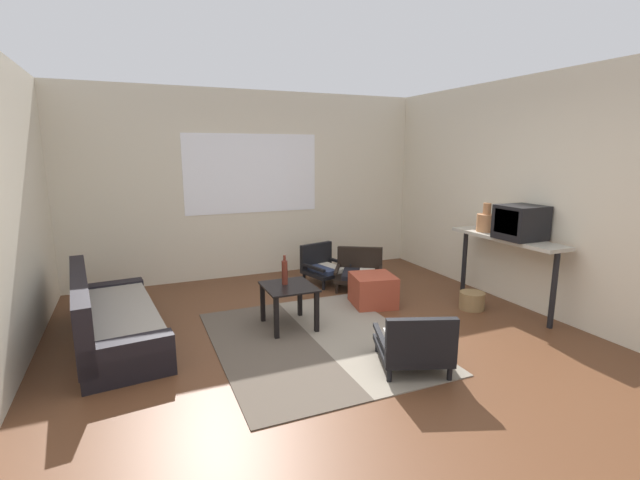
{
  "coord_description": "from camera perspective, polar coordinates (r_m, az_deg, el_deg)",
  "views": [
    {
      "loc": [
        -1.66,
        -3.4,
        1.86
      ],
      "look_at": [
        0.16,
        0.85,
        0.92
      ],
      "focal_mm": 24.92,
      "sensor_mm": 36.0,
      "label": 1
    }
  ],
  "objects": [
    {
      "name": "glass_bottle",
      "position": [
        4.72,
        -4.56,
        -4.11
      ],
      "size": [
        0.06,
        0.06,
        0.32
      ],
      "color": "#5B2319",
      "rests_on": "coffee_table"
    },
    {
      "name": "far_wall_with_window",
      "position": [
        6.69,
        -8.77,
        6.99
      ],
      "size": [
        5.6,
        0.13,
        2.7
      ],
      "color": "beige",
      "rests_on": "ground"
    },
    {
      "name": "armchair_by_window",
      "position": [
        6.35,
        0.39,
        -3.29
      ],
      "size": [
        0.66,
        0.65,
        0.54
      ],
      "color": "black",
      "rests_on": "ground"
    },
    {
      "name": "side_wall_right",
      "position": [
        5.71,
        26.3,
        5.18
      ],
      "size": [
        0.12,
        6.6,
        2.7
      ],
      "primitive_type": "cube",
      "color": "beige",
      "rests_on": "ground"
    },
    {
      "name": "armchair_corner",
      "position": [
        6.12,
        5.04,
        -3.93
      ],
      "size": [
        0.82,
        0.79,
        0.53
      ],
      "color": "black",
      "rests_on": "ground"
    },
    {
      "name": "wicker_basket",
      "position": [
        5.62,
        18.92,
        -7.37
      ],
      "size": [
        0.29,
        0.29,
        0.21
      ],
      "primitive_type": "cylinder",
      "color": "olive",
      "rests_on": "ground"
    },
    {
      "name": "ground_plane",
      "position": [
        4.21,
        2.67,
        -14.72
      ],
      "size": [
        7.8,
        7.8,
        0.0
      ],
      "primitive_type": "plane",
      "color": "#56331E"
    },
    {
      "name": "crt_television",
      "position": [
        5.46,
        24.37,
        2.08
      ],
      "size": [
        0.45,
        0.43,
        0.38
      ],
      "color": "black",
      "rests_on": "console_shelf"
    },
    {
      "name": "armchair_striped_foreground",
      "position": [
        3.96,
        12.02,
        -13.07
      ],
      "size": [
        0.76,
        0.79,
        0.55
      ],
      "color": "black",
      "rests_on": "ground"
    },
    {
      "name": "couch",
      "position": [
        4.86,
        -25.29,
        -9.37
      ],
      "size": [
        0.93,
        2.03,
        0.7
      ],
      "color": "black",
      "rests_on": "ground"
    },
    {
      "name": "clay_vase",
      "position": [
        5.84,
        20.55,
        2.25
      ],
      "size": [
        0.23,
        0.23,
        0.35
      ],
      "color": "#A87047",
      "rests_on": "console_shelf"
    },
    {
      "name": "console_shelf",
      "position": [
        5.64,
        22.79,
        -0.69
      ],
      "size": [
        0.37,
        1.48,
        0.87
      ],
      "color": "#B2AD9E",
      "rests_on": "ground"
    },
    {
      "name": "area_rug",
      "position": [
        4.51,
        -0.64,
        -12.78
      ],
      "size": [
        1.9,
        2.34,
        0.01
      ],
      "color": "#4C4238",
      "rests_on": "ground"
    },
    {
      "name": "coffee_table",
      "position": [
        4.73,
        -4.04,
        -7.02
      ],
      "size": [
        0.51,
        0.57,
        0.46
      ],
      "color": "black",
      "rests_on": "ground"
    },
    {
      "name": "ottoman_orange",
      "position": [
        5.46,
        6.8,
        -6.41
      ],
      "size": [
        0.58,
        0.58,
        0.38
      ],
      "primitive_type": "cube",
      "rotation": [
        0.0,
        0.0,
        -0.19
      ],
      "color": "#993D28",
      "rests_on": "ground"
    }
  ]
}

